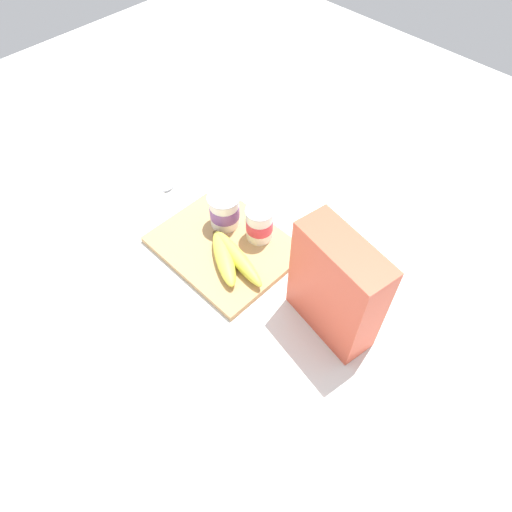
{
  "coord_description": "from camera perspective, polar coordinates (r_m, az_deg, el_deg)",
  "views": [
    {
      "loc": [
        0.55,
        -0.44,
        0.87
      ],
      "look_at": [
        0.11,
        0.0,
        0.07
      ],
      "focal_mm": 32.45,
      "sensor_mm": 36.0,
      "label": 1
    }
  ],
  "objects": [
    {
      "name": "yogurt_cup_front",
      "position": [
        1.12,
        -3.91,
        5.64
      ],
      "size": [
        0.08,
        0.08,
        0.09
      ],
      "color": "white",
      "rests_on": "cutting_board"
    },
    {
      "name": "cereal_box",
      "position": [
        0.91,
        9.84,
        -3.94
      ],
      "size": [
        0.2,
        0.11,
        0.26
      ],
      "primitive_type": "cube",
      "rotation": [
        0.0,
        0.0,
        -0.17
      ],
      "color": "#D85138",
      "rests_on": "ground_plane"
    },
    {
      "name": "banana_bunch",
      "position": [
        1.06,
        -3.1,
        -0.21
      ],
      "size": [
        0.2,
        0.12,
        0.04
      ],
      "color": "#DDDE46",
      "rests_on": "cutting_board"
    },
    {
      "name": "yogurt_cup_back",
      "position": [
        1.09,
        0.43,
        4.0
      ],
      "size": [
        0.07,
        0.07,
        0.09
      ],
      "color": "white",
      "rests_on": "cutting_board"
    },
    {
      "name": "ground_plane",
      "position": [
        1.12,
        -3.9,
        0.98
      ],
      "size": [
        2.4,
        2.4,
        0.0
      ],
      "primitive_type": "plane",
      "color": "silver"
    },
    {
      "name": "cutting_board",
      "position": [
        1.11,
        -3.92,
        1.24
      ],
      "size": [
        0.32,
        0.26,
        0.02
      ],
      "primitive_type": "cube",
      "color": "tan",
      "rests_on": "ground_plane"
    },
    {
      "name": "spoon",
      "position": [
        1.26,
        -11.68,
        7.61
      ],
      "size": [
        0.03,
        0.13,
        0.01
      ],
      "color": "silver",
      "rests_on": "ground_plane"
    }
  ]
}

